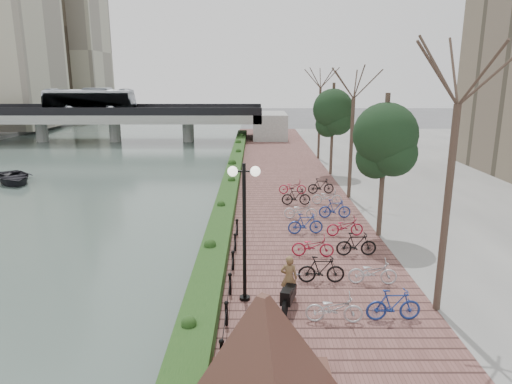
{
  "coord_description": "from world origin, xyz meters",
  "views": [
    {
      "loc": [
        2.25,
        -11.14,
        7.61
      ],
      "look_at": [
        2.29,
        11.3,
        2.0
      ],
      "focal_mm": 32.0,
      "sensor_mm": 36.0,
      "label": 1
    }
  ],
  "objects_px": {
    "granite_monument": "(263,354)",
    "boat": "(13,177)",
    "pedestrian": "(289,278)",
    "lamppost": "(244,203)",
    "motorcycle": "(289,295)"
  },
  "relations": [
    {
      "from": "pedestrian",
      "to": "boat",
      "type": "distance_m",
      "value": 27.17
    },
    {
      "from": "motorcycle",
      "to": "pedestrian",
      "type": "xyz_separation_m",
      "value": [
        0.03,
        0.59,
        0.3
      ]
    },
    {
      "from": "lamppost",
      "to": "motorcycle",
      "type": "relative_size",
      "value": 3.03
    },
    {
      "from": "granite_monument",
      "to": "pedestrian",
      "type": "bearing_deg",
      "value": 79.69
    },
    {
      "from": "motorcycle",
      "to": "granite_monument",
      "type": "bearing_deg",
      "value": -85.04
    },
    {
      "from": "lamppost",
      "to": "boat",
      "type": "xyz_separation_m",
      "value": [
        -17.64,
        19.29,
        -3.34
      ]
    },
    {
      "from": "lamppost",
      "to": "pedestrian",
      "type": "relative_size",
      "value": 2.97
    },
    {
      "from": "lamppost",
      "to": "boat",
      "type": "relative_size",
      "value": 1.02
    },
    {
      "from": "granite_monument",
      "to": "boat",
      "type": "relative_size",
      "value": 0.98
    },
    {
      "from": "granite_monument",
      "to": "boat",
      "type": "distance_m",
      "value": 30.51
    },
    {
      "from": "motorcycle",
      "to": "boat",
      "type": "xyz_separation_m",
      "value": [
        -19.05,
        19.9,
        -0.49
      ]
    },
    {
      "from": "granite_monument",
      "to": "pedestrian",
      "type": "relative_size",
      "value": 2.87
    },
    {
      "from": "lamppost",
      "to": "pedestrian",
      "type": "xyz_separation_m",
      "value": [
        1.45,
        -0.02,
        -2.55
      ]
    },
    {
      "from": "granite_monument",
      "to": "lamppost",
      "type": "height_order",
      "value": "lamppost"
    },
    {
      "from": "granite_monument",
      "to": "lamppost",
      "type": "bearing_deg",
      "value": 95.57
    }
  ]
}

